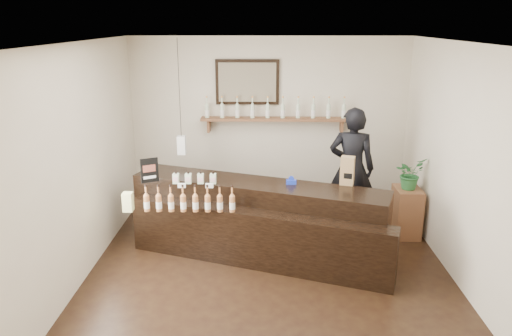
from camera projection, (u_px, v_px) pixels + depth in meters
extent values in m
plane|color=black|center=(269.00, 274.00, 6.21)|extent=(5.00, 5.00, 0.00)
plane|color=beige|center=(269.00, 123.00, 8.20)|extent=(4.50, 0.00, 4.50)
plane|color=beige|center=(272.00, 269.00, 3.41)|extent=(4.50, 0.00, 4.50)
plane|color=beige|center=(78.00, 165.00, 5.85)|extent=(0.00, 5.00, 5.00)
plane|color=beige|center=(464.00, 167.00, 5.77)|extent=(0.00, 5.00, 5.00)
plane|color=white|center=(271.00, 43.00, 5.41)|extent=(5.00, 5.00, 0.00)
cube|color=brown|center=(275.00, 119.00, 8.05)|extent=(2.40, 0.25, 0.04)
cube|color=brown|center=(209.00, 126.00, 8.13)|extent=(0.04, 0.20, 0.20)
cube|color=brown|center=(341.00, 126.00, 8.09)|extent=(0.04, 0.20, 0.20)
cube|color=black|center=(247.00, 82.00, 7.99)|extent=(1.02, 0.04, 0.72)
cube|color=#41362A|center=(247.00, 82.00, 7.96)|extent=(0.92, 0.01, 0.62)
cube|color=white|center=(182.00, 145.00, 7.41)|extent=(0.12, 0.12, 0.28)
cylinder|color=black|center=(179.00, 88.00, 7.17)|extent=(0.01, 0.01, 1.41)
cylinder|color=beige|center=(207.00, 111.00, 8.04)|extent=(0.07, 0.07, 0.20)
cone|color=beige|center=(207.00, 103.00, 8.00)|extent=(0.07, 0.07, 0.05)
cylinder|color=beige|center=(207.00, 100.00, 7.98)|extent=(0.02, 0.02, 0.07)
cylinder|color=#E19442|center=(207.00, 97.00, 7.97)|extent=(0.03, 0.03, 0.02)
cylinder|color=white|center=(207.00, 113.00, 8.04)|extent=(0.07, 0.07, 0.09)
cylinder|color=beige|center=(222.00, 111.00, 8.03)|extent=(0.07, 0.07, 0.20)
cone|color=beige|center=(222.00, 104.00, 8.00)|extent=(0.07, 0.07, 0.05)
cylinder|color=beige|center=(222.00, 100.00, 7.98)|extent=(0.02, 0.02, 0.07)
cylinder|color=#E19442|center=(222.00, 97.00, 7.96)|extent=(0.03, 0.03, 0.02)
cylinder|color=white|center=(222.00, 113.00, 8.04)|extent=(0.07, 0.07, 0.09)
cylinder|color=beige|center=(237.00, 111.00, 8.03)|extent=(0.07, 0.07, 0.20)
cone|color=beige|center=(237.00, 104.00, 7.99)|extent=(0.07, 0.07, 0.05)
cylinder|color=beige|center=(237.00, 100.00, 7.97)|extent=(0.02, 0.02, 0.07)
cylinder|color=#E19442|center=(237.00, 97.00, 7.96)|extent=(0.03, 0.03, 0.02)
cylinder|color=white|center=(237.00, 113.00, 8.03)|extent=(0.07, 0.07, 0.09)
cylinder|color=beige|center=(252.00, 111.00, 8.02)|extent=(0.07, 0.07, 0.20)
cone|color=beige|center=(252.00, 104.00, 7.99)|extent=(0.07, 0.07, 0.05)
cylinder|color=beige|center=(252.00, 100.00, 7.97)|extent=(0.02, 0.02, 0.07)
cylinder|color=#E19442|center=(252.00, 97.00, 7.96)|extent=(0.03, 0.03, 0.02)
cylinder|color=white|center=(252.00, 113.00, 8.03)|extent=(0.07, 0.07, 0.09)
cylinder|color=beige|center=(268.00, 112.00, 8.02)|extent=(0.07, 0.07, 0.20)
cone|color=beige|center=(268.00, 104.00, 7.98)|extent=(0.07, 0.07, 0.05)
cylinder|color=beige|center=(268.00, 100.00, 7.96)|extent=(0.02, 0.02, 0.07)
cylinder|color=#E19442|center=(268.00, 97.00, 7.95)|extent=(0.03, 0.03, 0.02)
cylinder|color=white|center=(268.00, 113.00, 8.02)|extent=(0.07, 0.07, 0.09)
cylinder|color=beige|center=(283.00, 112.00, 8.01)|extent=(0.07, 0.07, 0.20)
cone|color=beige|center=(283.00, 104.00, 7.98)|extent=(0.07, 0.07, 0.05)
cylinder|color=beige|center=(283.00, 100.00, 7.96)|extent=(0.02, 0.02, 0.07)
cylinder|color=#E19442|center=(283.00, 97.00, 7.95)|extent=(0.03, 0.03, 0.02)
cylinder|color=white|center=(283.00, 113.00, 8.02)|extent=(0.07, 0.07, 0.09)
cylinder|color=beige|center=(298.00, 112.00, 8.01)|extent=(0.07, 0.07, 0.20)
cone|color=beige|center=(298.00, 104.00, 7.97)|extent=(0.07, 0.07, 0.05)
cylinder|color=beige|center=(298.00, 100.00, 7.95)|extent=(0.02, 0.02, 0.07)
cylinder|color=#E19442|center=(298.00, 97.00, 7.94)|extent=(0.03, 0.03, 0.02)
cylinder|color=white|center=(298.00, 113.00, 8.01)|extent=(0.07, 0.07, 0.09)
cylinder|color=beige|center=(313.00, 112.00, 8.00)|extent=(0.07, 0.07, 0.20)
cone|color=beige|center=(313.00, 104.00, 7.97)|extent=(0.07, 0.07, 0.05)
cylinder|color=beige|center=(314.00, 100.00, 7.95)|extent=(0.02, 0.02, 0.07)
cylinder|color=#E19442|center=(314.00, 97.00, 7.94)|extent=(0.03, 0.03, 0.02)
cylinder|color=white|center=(313.00, 113.00, 8.01)|extent=(0.07, 0.07, 0.09)
cylinder|color=beige|center=(328.00, 112.00, 8.00)|extent=(0.07, 0.07, 0.20)
cone|color=beige|center=(329.00, 104.00, 7.96)|extent=(0.07, 0.07, 0.05)
cylinder|color=beige|center=(329.00, 100.00, 7.95)|extent=(0.02, 0.02, 0.07)
cylinder|color=#E19442|center=(329.00, 97.00, 7.93)|extent=(0.03, 0.03, 0.02)
cylinder|color=white|center=(328.00, 113.00, 8.00)|extent=(0.07, 0.07, 0.09)
cylinder|color=beige|center=(344.00, 112.00, 7.99)|extent=(0.07, 0.07, 0.20)
cone|color=beige|center=(344.00, 104.00, 7.96)|extent=(0.07, 0.07, 0.05)
cylinder|color=beige|center=(344.00, 100.00, 7.94)|extent=(0.02, 0.02, 0.07)
cylinder|color=#E19442|center=(344.00, 97.00, 7.93)|extent=(0.03, 0.03, 0.02)
cylinder|color=white|center=(344.00, 113.00, 8.00)|extent=(0.07, 0.07, 0.09)
cube|color=black|center=(257.00, 216.00, 6.74)|extent=(3.47, 1.73, 0.97)
cube|color=black|center=(257.00, 239.00, 6.34)|extent=(3.37, 1.44, 0.73)
cube|color=white|center=(182.00, 185.00, 6.40)|extent=(0.10, 0.04, 0.05)
cube|color=white|center=(209.00, 186.00, 6.39)|extent=(0.10, 0.04, 0.05)
cube|color=#E4EB8F|center=(128.00, 206.00, 6.25)|extent=(0.12, 0.12, 0.12)
cube|color=#E4EB8F|center=(128.00, 197.00, 6.21)|extent=(0.12, 0.12, 0.12)
cube|color=beige|center=(176.00, 178.00, 6.56)|extent=(0.08, 0.08, 0.13)
cube|color=beige|center=(175.00, 179.00, 6.51)|extent=(0.07, 0.00, 0.06)
cylinder|color=black|center=(176.00, 172.00, 6.54)|extent=(0.02, 0.02, 0.03)
cube|color=beige|center=(188.00, 178.00, 6.56)|extent=(0.08, 0.08, 0.13)
cube|color=beige|center=(188.00, 180.00, 6.51)|extent=(0.07, 0.00, 0.06)
cylinder|color=black|center=(188.00, 173.00, 6.53)|extent=(0.02, 0.02, 0.03)
cube|color=beige|center=(201.00, 179.00, 6.55)|extent=(0.08, 0.08, 0.13)
cube|color=beige|center=(200.00, 180.00, 6.51)|extent=(0.07, 0.00, 0.06)
cylinder|color=black|center=(201.00, 173.00, 6.53)|extent=(0.02, 0.02, 0.03)
cube|color=beige|center=(213.00, 179.00, 6.55)|extent=(0.08, 0.08, 0.13)
cube|color=beige|center=(213.00, 180.00, 6.51)|extent=(0.07, 0.00, 0.06)
cylinder|color=black|center=(213.00, 173.00, 6.53)|extent=(0.02, 0.02, 0.03)
cylinder|color=#B56F3D|center=(147.00, 203.00, 6.23)|extent=(0.07, 0.07, 0.20)
cone|color=#B56F3D|center=(146.00, 194.00, 6.19)|extent=(0.07, 0.07, 0.05)
cylinder|color=#B56F3D|center=(146.00, 189.00, 6.18)|extent=(0.02, 0.02, 0.07)
cylinder|color=black|center=(146.00, 186.00, 6.16)|extent=(0.03, 0.03, 0.02)
cylinder|color=white|center=(147.00, 205.00, 6.24)|extent=(0.07, 0.07, 0.09)
cylinder|color=#B56F3D|center=(159.00, 203.00, 6.23)|extent=(0.07, 0.07, 0.20)
cone|color=#B56F3D|center=(158.00, 194.00, 6.19)|extent=(0.07, 0.07, 0.05)
cylinder|color=#B56F3D|center=(158.00, 189.00, 6.17)|extent=(0.02, 0.02, 0.07)
cylinder|color=black|center=(158.00, 186.00, 6.16)|extent=(0.03, 0.03, 0.02)
cylinder|color=white|center=(159.00, 205.00, 6.23)|extent=(0.07, 0.07, 0.09)
cylinder|color=#B56F3D|center=(171.00, 204.00, 6.22)|extent=(0.07, 0.07, 0.20)
cone|color=#B56F3D|center=(171.00, 194.00, 6.19)|extent=(0.07, 0.07, 0.05)
cylinder|color=#B56F3D|center=(170.00, 189.00, 6.17)|extent=(0.02, 0.02, 0.07)
cylinder|color=black|center=(170.00, 186.00, 6.16)|extent=(0.03, 0.03, 0.02)
cylinder|color=white|center=(171.00, 205.00, 6.23)|extent=(0.07, 0.07, 0.09)
cylinder|color=#B56F3D|center=(183.00, 204.00, 6.22)|extent=(0.07, 0.07, 0.20)
cone|color=#B56F3D|center=(183.00, 194.00, 6.19)|extent=(0.07, 0.07, 0.05)
cylinder|color=#B56F3D|center=(183.00, 189.00, 6.17)|extent=(0.02, 0.02, 0.07)
cylinder|color=black|center=(182.00, 186.00, 6.15)|extent=(0.03, 0.03, 0.02)
cylinder|color=white|center=(183.00, 205.00, 6.23)|extent=(0.07, 0.07, 0.09)
cylinder|color=#B56F3D|center=(195.00, 204.00, 6.22)|extent=(0.07, 0.07, 0.20)
cone|color=#B56F3D|center=(195.00, 194.00, 6.18)|extent=(0.07, 0.07, 0.05)
cylinder|color=#B56F3D|center=(195.00, 190.00, 6.17)|extent=(0.02, 0.02, 0.07)
cylinder|color=black|center=(195.00, 186.00, 6.15)|extent=(0.03, 0.03, 0.02)
cylinder|color=white|center=(196.00, 205.00, 6.22)|extent=(0.07, 0.07, 0.09)
cylinder|color=#B56F3D|center=(208.00, 204.00, 6.22)|extent=(0.07, 0.07, 0.20)
cone|color=#B56F3D|center=(207.00, 194.00, 6.18)|extent=(0.07, 0.07, 0.05)
cylinder|color=#B56F3D|center=(207.00, 190.00, 6.16)|extent=(0.02, 0.02, 0.07)
cylinder|color=black|center=(207.00, 186.00, 6.15)|extent=(0.03, 0.03, 0.02)
cylinder|color=white|center=(208.00, 205.00, 6.22)|extent=(0.07, 0.07, 0.09)
cylinder|color=#B56F3D|center=(220.00, 204.00, 6.21)|extent=(0.07, 0.07, 0.20)
cone|color=#B56F3D|center=(220.00, 194.00, 6.18)|extent=(0.07, 0.07, 0.05)
cylinder|color=#B56F3D|center=(220.00, 190.00, 6.16)|extent=(0.02, 0.02, 0.07)
cylinder|color=black|center=(220.00, 186.00, 6.15)|extent=(0.03, 0.03, 0.02)
cylinder|color=white|center=(220.00, 205.00, 6.22)|extent=(0.07, 0.07, 0.09)
cylinder|color=#B56F3D|center=(232.00, 204.00, 6.21)|extent=(0.07, 0.07, 0.20)
cone|color=#B56F3D|center=(232.00, 194.00, 6.17)|extent=(0.07, 0.07, 0.05)
cylinder|color=#B56F3D|center=(232.00, 190.00, 6.16)|extent=(0.02, 0.02, 0.07)
cylinder|color=black|center=(232.00, 186.00, 6.14)|extent=(0.03, 0.03, 0.02)
cylinder|color=white|center=(232.00, 205.00, 6.22)|extent=(0.07, 0.07, 0.09)
cube|color=black|center=(150.00, 170.00, 6.58)|extent=(0.22, 0.13, 0.33)
cube|color=brown|center=(149.00, 168.00, 6.56)|extent=(0.15, 0.08, 0.09)
cube|color=white|center=(150.00, 177.00, 6.59)|extent=(0.15, 0.08, 0.04)
cube|color=olive|center=(347.00, 171.00, 6.48)|extent=(0.20, 0.17, 0.38)
cube|color=black|center=(348.00, 176.00, 6.43)|extent=(0.10, 0.03, 0.08)
cube|color=#1A34BB|center=(291.00, 182.00, 6.53)|extent=(0.13, 0.05, 0.06)
cylinder|color=#1A34BB|center=(291.00, 179.00, 6.51)|extent=(0.07, 0.03, 0.07)
cube|color=brown|center=(406.00, 212.00, 7.24)|extent=(0.36, 0.49, 0.72)
imported|color=#2A6932|center=(410.00, 174.00, 7.07)|extent=(0.54, 0.53, 0.45)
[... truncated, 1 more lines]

